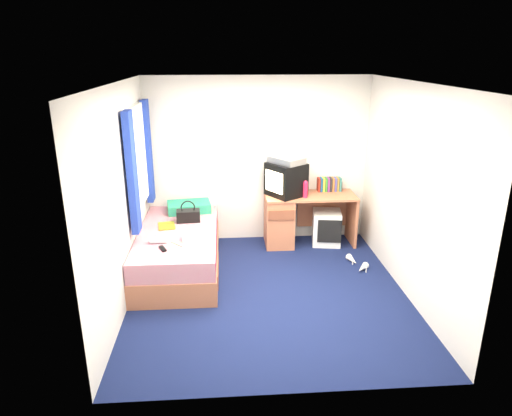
{
  "coord_description": "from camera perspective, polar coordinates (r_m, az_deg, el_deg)",
  "views": [
    {
      "loc": [
        -0.49,
        -4.76,
        2.7
      ],
      "look_at": [
        -0.1,
        0.7,
        0.82
      ],
      "focal_mm": 32.0,
      "sensor_mm": 36.0,
      "label": 1
    }
  ],
  "objects": [
    {
      "name": "colour_swatch_fan",
      "position": [
        5.49,
        -9.69,
        -4.41
      ],
      "size": [
        0.19,
        0.2,
        0.01
      ],
      "primitive_type": "cube",
      "rotation": [
        0.0,
        0.0,
        -0.82
      ],
      "color": "gold",
      "rests_on": "bed"
    },
    {
      "name": "remote_control",
      "position": [
        5.38,
        -11.59,
        -5.0
      ],
      "size": [
        0.11,
        0.17,
        0.02
      ],
      "primitive_type": "cube",
      "rotation": [
        0.0,
        0.0,
        0.41
      ],
      "color": "black",
      "rests_on": "bed"
    },
    {
      "name": "room_shell",
      "position": [
        4.95,
        1.73,
        4.33
      ],
      "size": [
        3.4,
        3.4,
        3.4
      ],
      "color": "white",
      "rests_on": "ground"
    },
    {
      "name": "pink_water_bottle",
      "position": [
        6.44,
        6.19,
        2.25
      ],
      "size": [
        0.09,
        0.09,
        0.22
      ],
      "primitive_type": "cylinder",
      "rotation": [
        0.0,
        0.0,
        -0.31
      ],
      "color": "#DD1F44",
      "rests_on": "desk"
    },
    {
      "name": "pillow",
      "position": [
        6.56,
        -8.38,
        0.14
      ],
      "size": [
        0.64,
        0.46,
        0.13
      ],
      "primitive_type": "cube",
      "rotation": [
        0.0,
        0.0,
        0.15
      ],
      "color": "#177595",
      "rests_on": "bed"
    },
    {
      "name": "crt_tv",
      "position": [
        6.49,
        3.76,
        3.6
      ],
      "size": [
        0.62,
        0.63,
        0.47
      ],
      "rotation": [
        0.0,
        0.0,
        -0.98
      ],
      "color": "black",
      "rests_on": "desk"
    },
    {
      "name": "white_heels",
      "position": [
        6.22,
        12.54,
        -6.85
      ],
      "size": [
        0.23,
        0.48,
        0.09
      ],
      "color": "silver",
      "rests_on": "ground"
    },
    {
      "name": "water_bottle",
      "position": [
        5.55,
        -12.1,
        -3.99
      ],
      "size": [
        0.2,
        0.07,
        0.07
      ],
      "primitive_type": "cylinder",
      "rotation": [
        0.0,
        1.57,
        0.0
      ],
      "color": "silver",
      "rests_on": "bed"
    },
    {
      "name": "picture_frame",
      "position": [
        6.85,
        10.57,
        2.71
      ],
      "size": [
        0.04,
        0.12,
        0.14
      ],
      "primitive_type": "cube",
      "rotation": [
        0.0,
        0.0,
        -0.15
      ],
      "color": "black",
      "rests_on": "desk"
    },
    {
      "name": "bed",
      "position": [
        6.01,
        -9.6,
        -5.2
      ],
      "size": [
        1.01,
        2.0,
        0.54
      ],
      "color": "#BF724F",
      "rests_on": "ground"
    },
    {
      "name": "aerosol_can",
      "position": [
        6.6,
        6.14,
        2.57
      ],
      "size": [
        0.06,
        0.06,
        0.2
      ],
      "primitive_type": "cylinder",
      "rotation": [
        0.0,
        0.0,
        -0.18
      ],
      "color": "white",
      "rests_on": "desk"
    },
    {
      "name": "book_row",
      "position": [
        6.8,
        9.13,
        2.94
      ],
      "size": [
        0.34,
        0.13,
        0.2
      ],
      "color": "maroon",
      "rests_on": "desk"
    },
    {
      "name": "magazine",
      "position": [
        6.06,
        -11.11,
        -2.2
      ],
      "size": [
        0.25,
        0.31,
        0.01
      ],
      "primitive_type": "cube",
      "rotation": [
        0.0,
        0.0,
        0.16
      ],
      "color": "yellow",
      "rests_on": "bed"
    },
    {
      "name": "towel",
      "position": [
        5.59,
        -7.27,
        -3.33
      ],
      "size": [
        0.36,
        0.31,
        0.11
      ],
      "primitive_type": "cube",
      "rotation": [
        0.0,
        0.0,
        -0.13
      ],
      "color": "white",
      "rests_on": "bed"
    },
    {
      "name": "desk",
      "position": [
        6.68,
        4.37,
        -1.18
      ],
      "size": [
        1.3,
        0.55,
        0.75
      ],
      "color": "#BF724F",
      "rests_on": "ground"
    },
    {
      "name": "window_assembly",
      "position": [
        5.9,
        -14.39,
        5.82
      ],
      "size": [
        0.11,
        1.42,
        1.4
      ],
      "color": "silver",
      "rests_on": "room_shell"
    },
    {
      "name": "storage_cube",
      "position": [
        6.79,
        8.79,
        -2.42
      ],
      "size": [
        0.46,
        0.46,
        0.5
      ],
      "primitive_type": "cube",
      "rotation": [
        0.0,
        0.0,
        -0.15
      ],
      "color": "white",
      "rests_on": "ground"
    },
    {
      "name": "ground",
      "position": [
        5.5,
        1.58,
        -10.47
      ],
      "size": [
        3.4,
        3.4,
        0.0
      ],
      "primitive_type": "plane",
      "color": "#0C1438",
      "rests_on": "ground"
    },
    {
      "name": "handbag",
      "position": [
        6.17,
        -8.46,
        -0.9
      ],
      "size": [
        0.32,
        0.2,
        0.29
      ],
      "rotation": [
        0.0,
        0.0,
        0.07
      ],
      "color": "black",
      "rests_on": "bed"
    },
    {
      "name": "vcr",
      "position": [
        6.43,
        3.84,
        5.99
      ],
      "size": [
        0.54,
        0.56,
        0.09
      ],
      "primitive_type": "cube",
      "rotation": [
        0.0,
        0.0,
        -0.91
      ],
      "color": "#A8A8AA",
      "rests_on": "crt_tv"
    }
  ]
}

